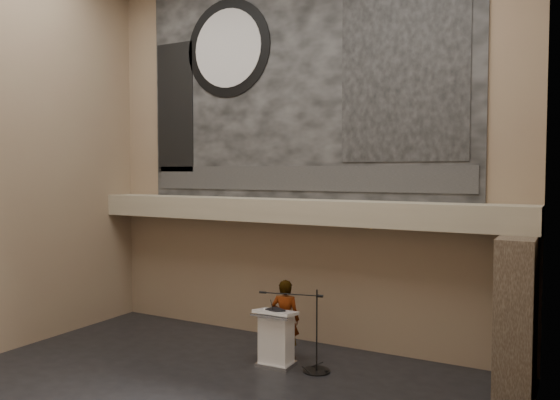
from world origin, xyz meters
The scene contains 17 objects.
wall_back centered at (0.00, 4.00, 4.25)m, with size 10.00×0.02×8.50m, color #856B55.
wall_right centered at (5.00, 0.00, 4.25)m, with size 0.02×8.00×8.50m, color #856B55.
soffit centered at (0.00, 3.60, 2.95)m, with size 10.00×0.80×0.50m, color gray.
sprinkler_left centered at (-1.60, 3.55, 2.67)m, with size 0.04×0.04×0.06m, color #B2893D.
sprinkler_right centered at (1.90, 3.55, 2.67)m, with size 0.04×0.04×0.06m, color #B2893D.
banner centered at (0.00, 3.97, 5.70)m, with size 8.00×0.05×5.00m, color black.
banner_text_strip centered at (0.00, 3.93, 3.65)m, with size 7.76×0.02×0.55m, color #2B2B2B.
banner_clock_rim centered at (-1.80, 3.93, 6.70)m, with size 2.30×2.30×0.02m, color black.
banner_clock_face centered at (-1.80, 3.91, 6.70)m, with size 1.84×1.84×0.02m, color silver.
banner_building_print centered at (2.40, 3.93, 5.80)m, with size 2.60×0.02×3.60m, color black.
banner_brick_print centered at (-3.40, 3.93, 5.40)m, with size 1.10×0.02×3.20m, color black.
stone_pier centered at (4.65, 3.15, 1.35)m, with size 0.60×1.40×2.70m, color #403327.
lectern centered at (0.42, 2.27, 0.55)m, with size 0.78×0.57×1.14m.
binder centered at (0.43, 2.22, 1.12)m, with size 0.32×0.26×0.04m, color black.
papers centered at (0.26, 2.24, 1.10)m, with size 0.20×0.27×0.01m, color silver.
speaker_person centered at (0.37, 2.75, 0.81)m, with size 0.59×0.39×1.62m, color silver.
mic_stand centered at (1.21, 2.37, 0.23)m, with size 1.37×0.52×1.57m.
Camera 1 is at (5.52, -6.89, 3.80)m, focal length 35.00 mm.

